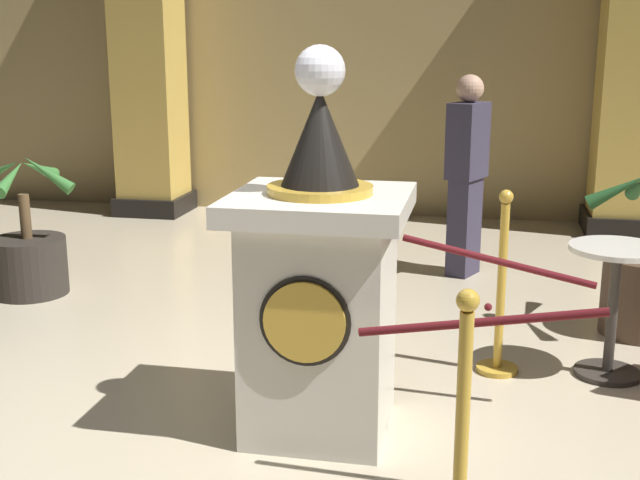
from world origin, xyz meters
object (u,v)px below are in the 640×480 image
stanchion_near (460,478)px  potted_palm_left (29,256)px  pedestal_clock (320,288)px  bystander_guest (466,171)px  cafe_table (614,294)px  stanchion_far (500,309)px

stanchion_near → potted_palm_left: bearing=140.1°
pedestal_clock → stanchion_near: size_ratio=1.73×
bystander_guest → potted_palm_left: bearing=-159.5°
cafe_table → pedestal_clock: bearing=-146.9°
stanchion_far → stanchion_near: bearing=-94.7°
potted_palm_left → bystander_guest: size_ratio=0.67×
pedestal_clock → potted_palm_left: bearing=146.1°
potted_palm_left → bystander_guest: bystander_guest is taller
stanchion_near → pedestal_clock: bearing=124.8°
stanchion_near → stanchion_far: size_ratio=1.00×
pedestal_clock → cafe_table: bearing=33.1°
potted_palm_left → cafe_table: potted_palm_left is taller
stanchion_near → cafe_table: stanchion_near is taller
stanchion_far → bystander_guest: (-0.27, 2.03, 0.48)m
cafe_table → potted_palm_left: bearing=169.3°
stanchion_far → cafe_table: size_ratio=1.40×
pedestal_clock → stanchion_far: bearing=46.2°
stanchion_far → cafe_table: bearing=6.1°
stanchion_far → pedestal_clock: bearing=-133.8°
stanchion_near → bystander_guest: bearing=91.6°
pedestal_clock → bystander_guest: (0.60, 2.94, 0.13)m
cafe_table → stanchion_far: bearing=-173.9°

